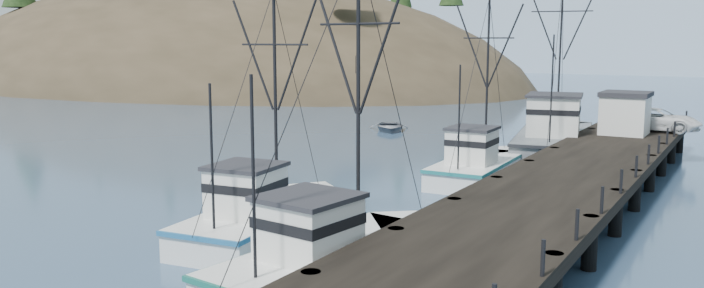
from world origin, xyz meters
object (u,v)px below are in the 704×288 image
at_px(pickup_truck, 657,120).
at_px(motorboat, 389,131).
at_px(pier, 580,171).
at_px(trawler_far, 480,166).
at_px(trawler_mid, 266,217).
at_px(pier_shed, 625,113).
at_px(trawler_near, 340,257).
at_px(work_vessel, 555,140).

height_order(pickup_truck, motorboat, pickup_truck).
height_order(pier, trawler_far, trawler_far).
relative_size(trawler_mid, pier_shed, 3.32).
bearing_deg(pickup_truck, pier_shed, 152.64).
distance_m(trawler_far, pickup_truck, 15.08).
bearing_deg(pier_shed, pickup_truck, 59.44).
xyz_separation_m(pier, motorboat, (-21.32, 20.12, -1.69)).
bearing_deg(trawler_near, pier, 73.89).
bearing_deg(trawler_mid, pickup_truck, 67.88).
relative_size(trawler_mid, motorboat, 2.07).
bearing_deg(work_vessel, pier_shed, -4.47).
bearing_deg(trawler_mid, pier, 51.20).
relative_size(pier, work_vessel, 2.75).
height_order(pier, motorboat, pier).
relative_size(pier, motorboat, 8.59).
xyz_separation_m(trawler_mid, pickup_truck, (11.53, 28.36, 1.96)).
bearing_deg(pier_shed, trawler_near, -98.61).
bearing_deg(trawler_near, trawler_far, 95.99).
bearing_deg(pier_shed, trawler_far, -122.56).
xyz_separation_m(trawler_near, motorboat, (-16.83, 35.64, -0.82)).
distance_m(trawler_near, trawler_far, 18.85).
height_order(trawler_near, pickup_truck, trawler_near).
xyz_separation_m(pier, trawler_mid, (-10.03, -12.47, -0.87)).
xyz_separation_m(trawler_mid, pier_shed, (9.88, 25.57, 2.60)).
xyz_separation_m(pier, trawler_near, (-4.48, -15.52, -0.87)).
bearing_deg(pier, pier_shed, 90.65).
bearing_deg(pier, trawler_near, -106.11).
height_order(trawler_near, motorboat, trawler_near).
distance_m(trawler_mid, trawler_far, 16.10).
xyz_separation_m(work_vessel, pier_shed, (4.58, -0.36, 2.19)).
bearing_deg(pier, motorboat, 136.66).
bearing_deg(pier, trawler_mid, -128.80).
distance_m(work_vessel, motorboat, 17.92).
bearing_deg(trawler_mid, trawler_near, -28.80).
bearing_deg(trawler_far, trawler_mid, -102.84).
relative_size(trawler_mid, trawler_far, 0.97).
distance_m(trawler_near, motorboat, 39.42).
relative_size(trawler_mid, pickup_truck, 1.90).
distance_m(pier_shed, pickup_truck, 3.30).
relative_size(work_vessel, pier_shed, 4.99).
height_order(work_vessel, pier_shed, work_vessel).
bearing_deg(pier, trawler_far, 153.42).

